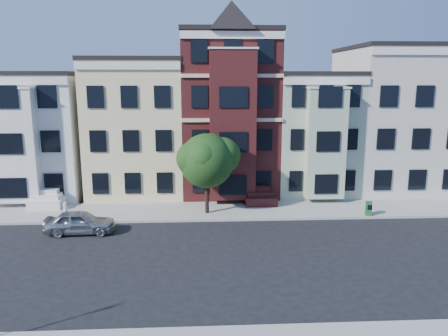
{
  "coord_description": "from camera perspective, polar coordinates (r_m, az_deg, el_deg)",
  "views": [
    {
      "loc": [
        -2.15,
        -20.14,
        8.86
      ],
      "look_at": [
        -0.97,
        2.32,
        4.2
      ],
      "focal_mm": 35.0,
      "sensor_mm": 36.0,
      "label": 1
    }
  ],
  "objects": [
    {
      "name": "ground",
      "position": [
        22.1,
        2.9,
        -11.94
      ],
      "size": [
        120.0,
        120.0,
        0.0
      ],
      "primitive_type": "plane",
      "color": "black"
    },
    {
      "name": "far_sidewalk",
      "position": [
        29.55,
        1.31,
        -5.59
      ],
      "size": [
        60.0,
        4.0,
        0.15
      ],
      "primitive_type": "cube",
      "color": "#9E9B93",
      "rests_on": "ground"
    },
    {
      "name": "house_white",
      "position": [
        37.2,
        -23.25,
        4.03
      ],
      "size": [
        8.0,
        9.0,
        9.0
      ],
      "primitive_type": "cube",
      "color": "white",
      "rests_on": "ground"
    },
    {
      "name": "house_yellow",
      "position": [
        35.19,
        -10.95,
        5.2
      ],
      "size": [
        7.0,
        9.0,
        10.0
      ],
      "primitive_type": "cube",
      "color": "beige",
      "rests_on": "ground"
    },
    {
      "name": "house_brown",
      "position": [
        34.82,
        0.55,
        7.0
      ],
      "size": [
        7.0,
        9.0,
        12.0
      ],
      "primitive_type": "cube",
      "color": "#3B1313",
      "rests_on": "ground"
    },
    {
      "name": "house_green",
      "position": [
        35.96,
        10.98,
        4.53
      ],
      "size": [
        6.0,
        9.0,
        9.0
      ],
      "primitive_type": "cube",
      "color": "#A7B69A",
      "rests_on": "ground"
    },
    {
      "name": "house_cream",
      "position": [
        38.15,
        21.35,
        5.86
      ],
      "size": [
        8.0,
        9.0,
        11.0
      ],
      "primitive_type": "cube",
      "color": "beige",
      "rests_on": "ground"
    },
    {
      "name": "street_tree",
      "position": [
        28.09,
        -2.27,
        0.47
      ],
      "size": [
        6.38,
        6.38,
        6.48
      ],
      "primitive_type": null,
      "rotation": [
        0.0,
        0.0,
        -0.16
      ],
      "color": "#284F1E",
      "rests_on": "far_sidewalk"
    },
    {
      "name": "parked_car",
      "position": [
        26.74,
        -18.32,
        -6.73
      ],
      "size": [
        4.01,
        1.72,
        1.35
      ],
      "primitive_type": "imported",
      "rotation": [
        0.0,
        0.0,
        1.6
      ],
      "color": "#9B9EA2",
      "rests_on": "ground"
    },
    {
      "name": "newspaper_box",
      "position": [
        29.69,
        18.36,
        -5.04
      ],
      "size": [
        0.52,
        0.49,
        0.92
      ],
      "primitive_type": "cube",
      "rotation": [
        0.0,
        0.0,
        -0.38
      ],
      "color": "#1E5D2A",
      "rests_on": "far_sidewalk"
    },
    {
      "name": "fire_hydrant",
      "position": [
        29.94,
        -19.98,
        -5.22
      ],
      "size": [
        0.28,
        0.28,
        0.71
      ],
      "primitive_type": "cylinder",
      "rotation": [
        0.0,
        0.0,
        -0.14
      ],
      "color": "silver",
      "rests_on": "far_sidewalk"
    }
  ]
}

